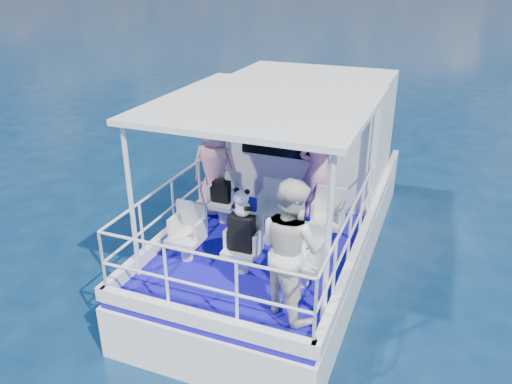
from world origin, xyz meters
TOP-DOWN VIEW (x-y plane):
  - ground at (0.00, 0.00)m, footprint 2000.00×2000.00m
  - hull at (0.00, 1.00)m, footprint 3.00×7.00m
  - deck at (0.00, 1.00)m, footprint 2.90×6.90m
  - cabin at (0.00, 2.30)m, footprint 2.85×2.00m
  - canopy at (0.00, -0.20)m, footprint 3.00×3.20m
  - canopy_posts at (0.00, -0.25)m, footprint 2.77×2.97m
  - railings at (0.00, -0.58)m, footprint 2.84×3.59m
  - seat_port_fwd at (-0.90, 0.20)m, footprint 0.48×0.46m
  - seat_center_fwd at (0.00, 0.20)m, footprint 0.48×0.46m
  - seat_stbd_fwd at (0.90, 0.20)m, footprint 0.48×0.46m
  - seat_port_aft at (-0.90, -1.10)m, footprint 0.48×0.46m
  - seat_center_aft at (0.00, -1.10)m, footprint 0.48×0.46m
  - seat_stbd_aft at (0.90, -1.10)m, footprint 0.48×0.46m
  - passenger_port_fwd at (-1.15, 0.44)m, footprint 0.68×0.51m
  - passenger_stbd_fwd at (0.50, 1.00)m, footprint 0.70×0.54m
  - passenger_stbd_aft at (0.90, -1.70)m, footprint 1.11×1.04m
  - backpack_port at (-0.92, 0.19)m, footprint 0.28×0.16m
  - backpack_center at (0.01, -1.12)m, footprint 0.35×0.20m
  - compact_camera at (-0.91, 0.18)m, footprint 0.10×0.06m
  - panda at (0.01, -1.11)m, footprint 0.26×0.22m

SIDE VIEW (x-z plane):
  - ground at x=0.00m, z-range 0.00..0.00m
  - hull at x=0.00m, z-range -0.80..0.80m
  - deck at x=0.00m, z-range 0.80..0.90m
  - seat_port_fwd at x=-0.90m, z-range 0.90..1.28m
  - seat_center_fwd at x=0.00m, z-range 0.90..1.28m
  - seat_stbd_fwd at x=0.90m, z-range 0.90..1.28m
  - seat_port_aft at x=-0.90m, z-range 0.90..1.28m
  - seat_center_aft at x=0.00m, z-range 0.90..1.28m
  - seat_stbd_aft at x=0.90m, z-range 0.90..1.28m
  - railings at x=0.00m, z-range 0.90..1.90m
  - backpack_port at x=-0.92m, z-range 1.28..1.65m
  - backpack_center at x=0.01m, z-range 1.28..1.80m
  - compact_camera at x=-0.91m, z-range 1.65..1.71m
  - passenger_stbd_fwd at x=0.50m, z-range 0.90..2.60m
  - passenger_port_fwd at x=-1.15m, z-range 0.90..2.62m
  - passenger_stbd_aft at x=0.90m, z-range 0.90..2.71m
  - cabin at x=0.00m, z-range 0.90..3.10m
  - canopy_posts at x=0.00m, z-range 0.90..3.10m
  - panda at x=0.01m, z-range 1.80..2.20m
  - canopy at x=0.00m, z-range 3.10..3.18m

